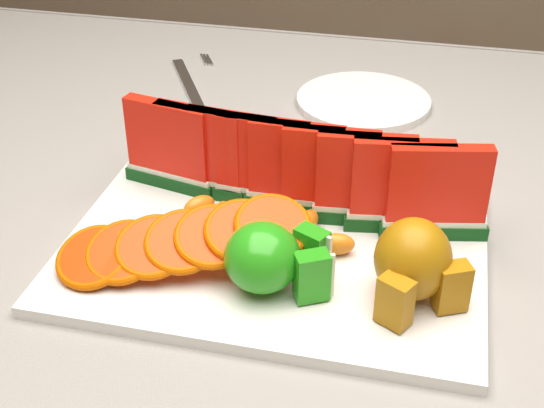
% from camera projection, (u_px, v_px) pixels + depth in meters
% --- Properties ---
extents(table, '(1.40, 0.90, 0.75)m').
position_uv_depth(table, '(272.00, 276.00, 0.87)').
color(table, '#513722').
rests_on(table, ground).
extents(tablecloth, '(1.53, 1.03, 0.20)m').
position_uv_depth(tablecloth, '(272.00, 232.00, 0.84)').
color(tablecloth, gray).
rests_on(tablecloth, table).
extents(platter, '(0.40, 0.30, 0.01)m').
position_uv_depth(platter, '(276.00, 245.00, 0.74)').
color(platter, silver).
rests_on(platter, tablecloth).
extents(apple_cluster, '(0.10, 0.08, 0.06)m').
position_uv_depth(apple_cluster, '(271.00, 258.00, 0.66)').
color(apple_cluster, '#44911A').
rests_on(apple_cluster, platter).
extents(pear_cluster, '(0.09, 0.09, 0.08)m').
position_uv_depth(pear_cluster, '(414.00, 263.00, 0.64)').
color(pear_cluster, '#9F881D').
rests_on(pear_cluster, platter).
extents(side_plate, '(0.20, 0.20, 0.01)m').
position_uv_depth(side_plate, '(363.00, 101.00, 1.02)').
color(side_plate, silver).
rests_on(side_plate, tablecloth).
extents(fork, '(0.10, 0.19, 0.00)m').
position_uv_depth(fork, '(190.00, 80.00, 1.08)').
color(fork, silver).
rests_on(fork, tablecloth).
extents(watermelon_row, '(0.39, 0.07, 0.10)m').
position_uv_depth(watermelon_row, '(296.00, 170.00, 0.76)').
color(watermelon_row, '#0E3810').
rests_on(watermelon_row, platter).
extents(orange_fan_front, '(0.25, 0.14, 0.06)m').
position_uv_depth(orange_fan_front, '(183.00, 241.00, 0.68)').
color(orange_fan_front, red).
rests_on(orange_fan_front, platter).
extents(orange_fan_back, '(0.33, 0.10, 0.04)m').
position_uv_depth(orange_fan_back, '(318.00, 160.00, 0.83)').
color(orange_fan_back, red).
rests_on(orange_fan_back, platter).
extents(tangerine_segments, '(0.18, 0.06, 0.02)m').
position_uv_depth(tangerine_segments, '(267.00, 224.00, 0.74)').
color(tangerine_segments, orange).
rests_on(tangerine_segments, platter).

